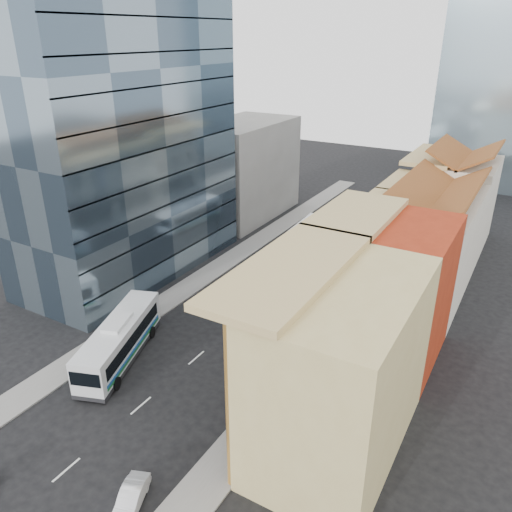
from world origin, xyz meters
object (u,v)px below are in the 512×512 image
Objects in this scene: bus_left_far at (303,237)px; bus_right at (289,323)px; shophouse_tan at (341,370)px; bus_left_near at (120,339)px; sedan_right at (131,498)px; office_tower at (122,141)px.

bus_left_far is 1.12× the size of bus_right.
bus_right is at bearing 131.31° from shophouse_tan.
bus_left_near is 29.27m from bus_left_far.
bus_left_far is at bearing 90.68° from bus_right.
sedan_right is at bearing -63.61° from bus_left_near.
sedan_right is (-0.01, -20.54, -1.00)m from bus_right.
bus_left_near is 1.20× the size of bus_right.
bus_left_near is (11.50, -14.27, -13.09)m from office_tower.
office_tower reaches higher than shophouse_tan.
sedan_right is (10.99, -10.59, -1.32)m from bus_left_near.
shophouse_tan is 1.17× the size of bus_left_near.
shophouse_tan is 14.83m from sedan_right.
shophouse_tan reaches higher than sedan_right.
office_tower is 24.86m from bus_left_far.
shophouse_tan is 13.61m from bus_right.
bus_left_near reaches higher than bus_right.
bus_left_far is at bearing 119.07° from shophouse_tan.
office_tower reaches higher than bus_right.
bus_left_near reaches higher than sedan_right.
shophouse_tan is at bearing -18.84° from bus_left_near.
office_tower is 2.51× the size of bus_left_near.
sedan_right is at bearing -110.78° from bus_right.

